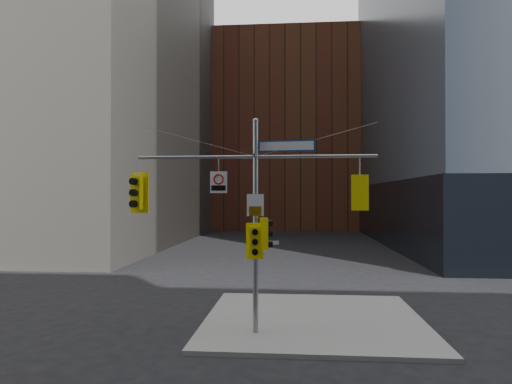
% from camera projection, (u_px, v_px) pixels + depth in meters
% --- Properties ---
extents(ground, '(160.00, 160.00, 0.00)m').
position_uv_depth(ground, '(250.00, 358.00, 13.17)').
color(ground, black).
rests_on(ground, ground).
extents(sidewalk_corner, '(8.00, 8.00, 0.15)m').
position_uv_depth(sidewalk_corner, '(314.00, 320.00, 16.99)').
color(sidewalk_corner, gray).
rests_on(sidewalk_corner, ground).
extents(brick_midrise, '(26.00, 20.00, 28.00)m').
position_uv_depth(brick_midrise, '(286.00, 137.00, 71.09)').
color(brick_midrise, brown).
rests_on(brick_midrise, ground).
extents(signal_assembly, '(8.00, 0.80, 7.30)m').
position_uv_depth(signal_assembly, '(256.00, 204.00, 15.20)').
color(signal_assembly, gray).
rests_on(signal_assembly, ground).
extents(traffic_light_west_arm, '(0.67, 0.60, 1.41)m').
position_uv_depth(traffic_light_west_arm, '(137.00, 193.00, 15.56)').
color(traffic_light_west_arm, '#FFE90D').
rests_on(traffic_light_west_arm, ground).
extents(traffic_light_east_arm, '(0.56, 0.47, 1.17)m').
position_uv_depth(traffic_light_east_arm, '(360.00, 193.00, 14.91)').
color(traffic_light_east_arm, '#FFE90D').
rests_on(traffic_light_east_arm, ground).
extents(traffic_light_pole_side, '(0.45, 0.39, 1.06)m').
position_uv_depth(traffic_light_pole_side, '(265.00, 234.00, 15.18)').
color(traffic_light_pole_side, '#FFE90D').
rests_on(traffic_light_pole_side, ground).
extents(traffic_light_pole_front, '(0.57, 0.48, 1.20)m').
position_uv_depth(traffic_light_pole_front, '(255.00, 241.00, 14.92)').
color(traffic_light_pole_front, '#FFE90D').
rests_on(traffic_light_pole_front, ground).
extents(street_sign_blade, '(1.91, 0.29, 0.37)m').
position_uv_depth(street_sign_blade, '(286.00, 146.00, 15.13)').
color(street_sign_blade, navy).
rests_on(street_sign_blade, ground).
extents(regulatory_sign_arm, '(0.58, 0.09, 0.73)m').
position_uv_depth(regulatory_sign_arm, '(219.00, 182.00, 15.29)').
color(regulatory_sign_arm, silver).
rests_on(regulatory_sign_arm, ground).
extents(regulatory_sign_pole, '(0.56, 0.05, 0.73)m').
position_uv_depth(regulatory_sign_pole, '(255.00, 206.00, 15.08)').
color(regulatory_sign_pole, silver).
rests_on(regulatory_sign_pole, ground).
extents(street_blade_ew, '(0.66, 0.11, 0.13)m').
position_uv_depth(street_blade_ew, '(269.00, 243.00, 15.15)').
color(street_blade_ew, silver).
rests_on(street_blade_ew, ground).
extents(street_blade_ns, '(0.06, 0.73, 0.15)m').
position_uv_depth(street_blade_ns, '(257.00, 255.00, 15.64)').
color(street_blade_ns, '#145926').
rests_on(street_blade_ns, ground).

